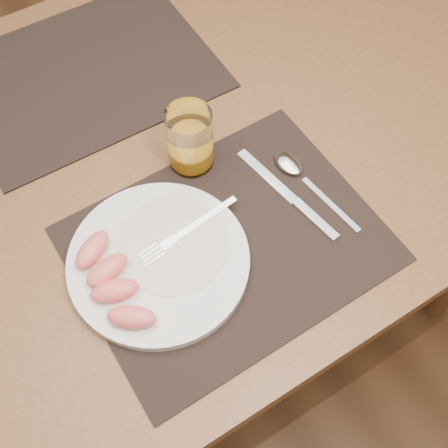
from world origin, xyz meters
TOP-DOWN VIEW (x-y plane):
  - ground at (0.00, 0.00)m, footprint 5.00×5.00m
  - table at (0.00, 0.00)m, footprint 1.40×0.90m
  - placemat_near at (0.01, -0.22)m, footprint 0.45×0.35m
  - placemat_far at (-0.02, 0.22)m, footprint 0.45×0.35m
  - plate at (-0.09, -0.19)m, footprint 0.27×0.27m
  - plate_dressing at (-0.06, -0.18)m, footprint 0.17×0.17m
  - fork at (-0.04, -0.18)m, footprint 0.18×0.04m
  - knife at (0.14, -0.21)m, footprint 0.05×0.22m
  - spoon at (0.18, -0.16)m, footprint 0.04×0.19m
  - juice_glass at (0.04, -0.06)m, footprint 0.07×0.07m
  - grapefruit_wedges at (-0.17, -0.20)m, footprint 0.08×0.19m

SIDE VIEW (x-z plane):
  - ground at x=0.00m, z-range 0.00..0.00m
  - table at x=0.00m, z-range 0.29..1.04m
  - placemat_near at x=0.01m, z-range 0.75..0.75m
  - placemat_far at x=-0.02m, z-range 0.75..0.75m
  - knife at x=0.14m, z-range 0.75..0.76m
  - spoon at x=0.18m, z-range 0.75..0.77m
  - plate at x=-0.09m, z-range 0.75..0.77m
  - plate_dressing at x=-0.06m, z-range 0.77..0.77m
  - fork at x=-0.04m, z-range 0.77..0.77m
  - grapefruit_wedges at x=-0.17m, z-range 0.77..0.80m
  - juice_glass at x=0.04m, z-range 0.75..0.86m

